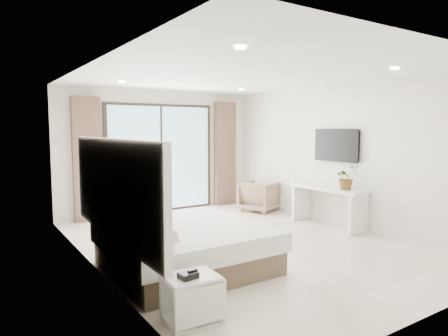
{
  "coord_description": "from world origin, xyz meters",
  "views": [
    {
      "loc": [
        -3.71,
        -5.17,
        1.86
      ],
      "look_at": [
        -0.06,
        0.4,
        1.2
      ],
      "focal_mm": 32.0,
      "sensor_mm": 36.0,
      "label": 1
    }
  ],
  "objects_px": {
    "bed": "(185,247)",
    "console_desk": "(328,198)",
    "nightstand": "(191,298)",
    "armchair": "(259,195)"
  },
  "relations": [
    {
      "from": "bed",
      "to": "console_desk",
      "type": "xyz_separation_m",
      "value": [
        3.35,
        0.56,
        0.27
      ]
    },
    {
      "from": "armchair",
      "to": "bed",
      "type": "bearing_deg",
      "value": 105.32
    },
    {
      "from": "nightstand",
      "to": "console_desk",
      "type": "height_order",
      "value": "console_desk"
    },
    {
      "from": "console_desk",
      "to": "armchair",
      "type": "relative_size",
      "value": 2.1
    },
    {
      "from": "bed",
      "to": "armchair",
      "type": "relative_size",
      "value": 2.69
    },
    {
      "from": "nightstand",
      "to": "console_desk",
      "type": "bearing_deg",
      "value": 29.24
    },
    {
      "from": "bed",
      "to": "console_desk",
      "type": "height_order",
      "value": "console_desk"
    },
    {
      "from": "nightstand",
      "to": "armchair",
      "type": "height_order",
      "value": "armchair"
    },
    {
      "from": "console_desk",
      "to": "bed",
      "type": "bearing_deg",
      "value": -170.42
    },
    {
      "from": "nightstand",
      "to": "armchair",
      "type": "distance_m",
      "value": 5.33
    }
  ]
}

